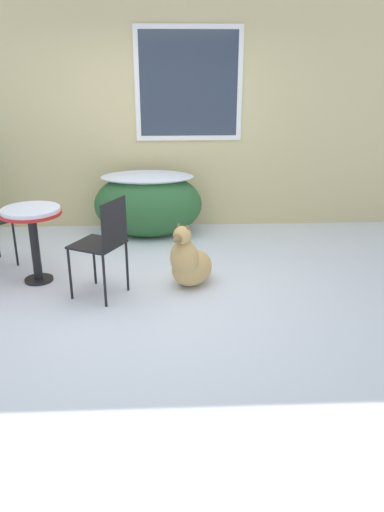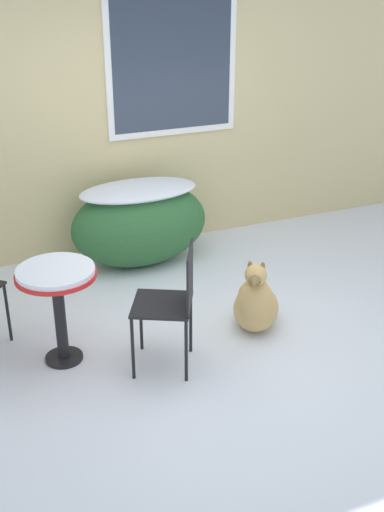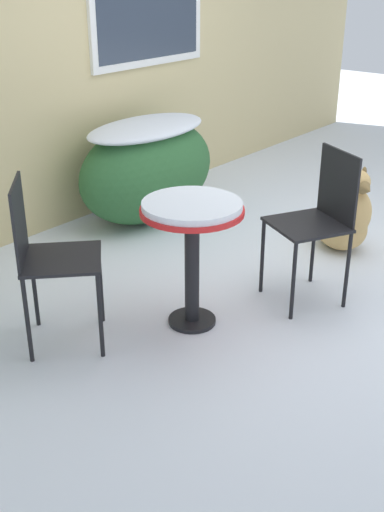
{
  "view_description": "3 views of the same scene",
  "coord_description": "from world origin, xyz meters",
  "px_view_note": "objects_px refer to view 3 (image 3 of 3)",
  "views": [
    {
      "loc": [
        0.2,
        -4.27,
        2.05
      ],
      "look_at": [
        0.4,
        0.23,
        0.3
      ],
      "focal_mm": 35.0,
      "sensor_mm": 36.0,
      "label": 1
    },
    {
      "loc": [
        -1.81,
        -3.69,
        2.75
      ],
      "look_at": [
        0.0,
        0.6,
        0.55
      ],
      "focal_mm": 45.0,
      "sensor_mm": 36.0,
      "label": 2
    },
    {
      "loc": [
        -3.66,
        -1.71,
        1.96
      ],
      "look_at": [
        -1.13,
        0.38,
        0.43
      ],
      "focal_mm": 45.0,
      "sensor_mm": 36.0,
      "label": 3
    }
  ],
  "objects_px": {
    "patio_chair_far_side": "(318,217)",
    "dog": "(344,220)",
    "patio_table": "(192,227)",
    "patio_chair_near_table": "(47,253)"
  },
  "relations": [
    {
      "from": "patio_chair_near_table",
      "to": "dog",
      "type": "relative_size",
      "value": 1.42
    },
    {
      "from": "patio_chair_far_side",
      "to": "dog",
      "type": "bearing_deg",
      "value": 131.52
    },
    {
      "from": "patio_chair_near_table",
      "to": "patio_table",
      "type": "bearing_deg",
      "value": -82.42
    },
    {
      "from": "patio_chair_far_side",
      "to": "dog",
      "type": "relative_size",
      "value": 1.42
    },
    {
      "from": "patio_table",
      "to": "dog",
      "type": "height_order",
      "value": "patio_table"
    },
    {
      "from": "patio_table",
      "to": "dog",
      "type": "bearing_deg",
      "value": -7.1
    },
    {
      "from": "patio_table",
      "to": "patio_chair_near_table",
      "type": "xyz_separation_m",
      "value": [
        -0.64,
        0.46,
        -0.07
      ]
    },
    {
      "from": "patio_table",
      "to": "patio_chair_far_side",
      "type": "bearing_deg",
      "value": -27.82
    },
    {
      "from": "patio_chair_near_table",
      "to": "patio_chair_far_side",
      "type": "height_order",
      "value": "same"
    },
    {
      "from": "patio_table",
      "to": "patio_chair_far_side",
      "type": "height_order",
      "value": "patio_chair_far_side"
    }
  ]
}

